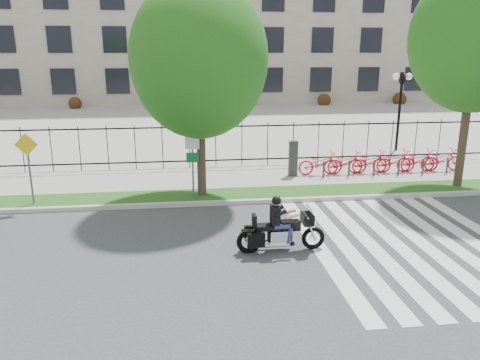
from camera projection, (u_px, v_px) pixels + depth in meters
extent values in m
plane|color=#3A393C|center=(241.00, 252.00, 12.75)|extent=(120.00, 120.00, 0.00)
cube|color=#B3B1A8|center=(227.00, 203.00, 16.66)|extent=(60.00, 0.20, 0.15)
cube|color=#194B12|center=(224.00, 195.00, 17.47)|extent=(60.00, 1.50, 0.15)
cube|color=gray|center=(219.00, 178.00, 19.86)|extent=(60.00, 3.50, 0.15)
cube|color=gray|center=(201.00, 120.00, 36.65)|extent=(80.00, 34.00, 0.10)
cube|color=gray|center=(192.00, 8.00, 53.12)|extent=(60.00, 20.00, 20.00)
cylinder|color=black|center=(399.00, 115.00, 24.88)|extent=(0.14, 0.14, 4.00)
cylinder|color=black|center=(402.00, 78.00, 24.37)|extent=(0.06, 0.70, 0.70)
sphere|color=white|center=(396.00, 77.00, 24.31)|extent=(0.36, 0.36, 0.36)
sphere|color=white|center=(409.00, 76.00, 24.39)|extent=(0.36, 0.36, 0.36)
cylinder|color=#32251B|center=(201.00, 149.00, 16.89)|extent=(0.32, 0.32, 3.44)
ellipsoid|color=#1C5313|center=(199.00, 59.00, 16.05)|extent=(4.79, 4.79, 5.51)
cylinder|color=#32251B|center=(464.00, 133.00, 17.99)|extent=(0.32, 0.32, 4.19)
ellipsoid|color=#1C5313|center=(476.00, 37.00, 17.05)|extent=(4.77, 4.77, 5.49)
cube|color=#2D2D33|center=(293.00, 158.00, 19.77)|extent=(0.35, 0.25, 1.50)
imported|color=red|center=(320.00, 163.00, 19.98)|extent=(1.92, 0.67, 1.01)
cylinder|color=#2D2D33|center=(324.00, 170.00, 19.54)|extent=(0.08, 0.08, 0.70)
imported|color=red|center=(345.00, 163.00, 20.11)|extent=(1.92, 0.67, 1.01)
cylinder|color=#2D2D33|center=(349.00, 169.00, 19.67)|extent=(0.08, 0.08, 0.70)
imported|color=red|center=(370.00, 162.00, 20.24)|extent=(1.92, 0.67, 1.01)
cylinder|color=#2D2D33|center=(374.00, 168.00, 19.80)|extent=(0.08, 0.08, 0.70)
imported|color=red|center=(394.00, 161.00, 20.37)|extent=(1.92, 0.67, 1.01)
cylinder|color=#2D2D33|center=(399.00, 167.00, 19.93)|extent=(0.08, 0.08, 0.70)
imported|color=red|center=(418.00, 160.00, 20.50)|extent=(1.92, 0.67, 1.01)
cylinder|color=#2D2D33|center=(423.00, 166.00, 20.06)|extent=(0.08, 0.08, 0.70)
imported|color=red|center=(441.00, 160.00, 20.63)|extent=(1.92, 0.67, 1.01)
cylinder|color=#2D2D33|center=(447.00, 166.00, 20.19)|extent=(0.08, 0.08, 0.70)
cylinder|color=#59595B|center=(193.00, 164.00, 16.64)|extent=(0.07, 0.07, 2.50)
cube|color=white|center=(192.00, 141.00, 16.38)|extent=(0.50, 0.03, 0.60)
cube|color=#0C6626|center=(193.00, 157.00, 16.54)|extent=(0.45, 0.03, 0.35)
cylinder|color=#59595B|center=(30.00, 170.00, 16.00)|extent=(0.07, 0.07, 2.40)
cube|color=yellow|center=(26.00, 145.00, 15.72)|extent=(0.78, 0.03, 0.78)
torus|color=black|center=(313.00, 238.00, 12.86)|extent=(0.65, 0.13, 0.65)
torus|color=black|center=(249.00, 242.00, 12.63)|extent=(0.69, 0.15, 0.69)
cube|color=black|center=(307.00, 219.00, 12.69)|extent=(0.29, 0.52, 0.28)
cube|color=#26262B|center=(310.00, 211.00, 12.64)|extent=(0.15, 0.47, 0.29)
cube|color=silver|center=(280.00, 236.00, 12.71)|extent=(0.57, 0.33, 0.38)
cube|color=black|center=(290.00, 225.00, 12.67)|extent=(0.52, 0.33, 0.24)
cube|color=black|center=(268.00, 227.00, 12.59)|extent=(0.66, 0.35, 0.13)
cube|color=black|center=(254.00, 220.00, 12.49)|extent=(0.10, 0.32, 0.32)
cube|color=black|center=(256.00, 240.00, 12.34)|extent=(0.47, 0.16, 0.38)
cube|color=black|center=(252.00, 232.00, 12.88)|extent=(0.47, 0.16, 0.38)
cube|color=black|center=(275.00, 215.00, 12.53)|extent=(0.23, 0.38, 0.49)
sphere|color=tan|center=(276.00, 202.00, 12.43)|extent=(0.22, 0.22, 0.22)
sphere|color=black|center=(276.00, 201.00, 12.42)|extent=(0.25, 0.25, 0.25)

